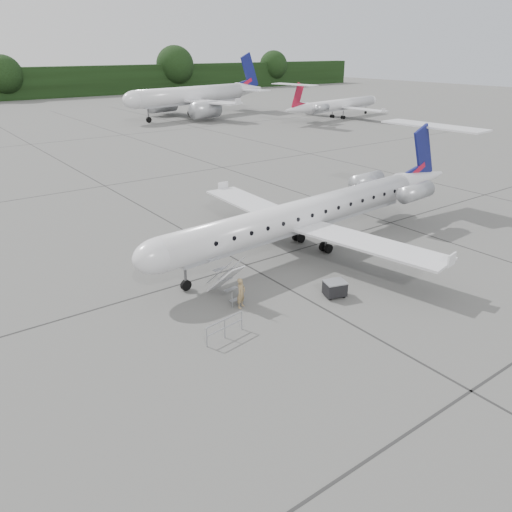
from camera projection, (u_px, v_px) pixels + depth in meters
ground at (356, 290)px, 28.33m from camera, size 320.00×320.00×0.00m
main_regional_jet at (304, 200)px, 32.50m from camera, size 29.02×21.86×7.09m
airstair at (225, 280)px, 26.96m from camera, size 1.02×2.45×2.22m
passenger at (241, 293)px, 26.13m from camera, size 0.72×0.63×1.67m
safety_railing at (225, 329)px, 23.46m from camera, size 2.19×0.41×1.00m
baggage_cart at (335, 288)px, 27.39m from camera, size 1.34×1.20×0.97m
bg_narrowbody at (190, 86)px, 95.81m from camera, size 35.98×28.70×11.61m
bg_regional_right at (342, 99)px, 96.05m from camera, size 29.86×23.73×7.06m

